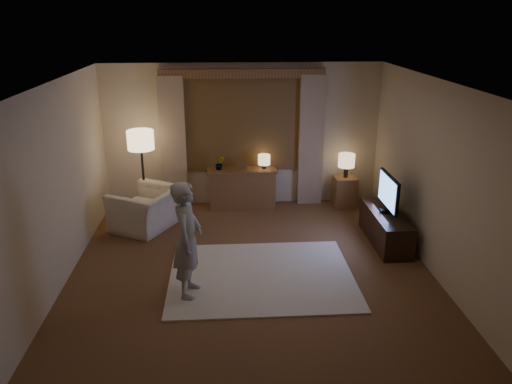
{
  "coord_description": "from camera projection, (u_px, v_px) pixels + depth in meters",
  "views": [
    {
      "loc": [
        -0.33,
        -6.15,
        3.41
      ],
      "look_at": [
        0.11,
        0.6,
        0.98
      ],
      "focal_mm": 35.0,
      "sensor_mm": 36.0,
      "label": 1
    }
  ],
  "objects": [
    {
      "name": "room",
      "position": [
        249.0,
        170.0,
        6.97
      ],
      "size": [
        5.04,
        5.54,
        2.64
      ],
      "color": "brown",
      "rests_on": "ground"
    },
    {
      "name": "rug",
      "position": [
        261.0,
        276.0,
        6.84
      ],
      "size": [
        2.5,
        2.0,
        0.02
      ],
      "primitive_type": "cube",
      "color": "beige",
      "rests_on": "floor"
    },
    {
      "name": "sideboard",
      "position": [
        242.0,
        189.0,
        9.17
      ],
      "size": [
        1.2,
        0.4,
        0.7
      ],
      "primitive_type": "cube",
      "color": "brown",
      "rests_on": "floor"
    },
    {
      "name": "picture_frame",
      "position": [
        242.0,
        166.0,
        9.02
      ],
      "size": [
        0.16,
        0.02,
        0.2
      ],
      "primitive_type": "cube",
      "color": "brown",
      "rests_on": "sideboard"
    },
    {
      "name": "plant",
      "position": [
        220.0,
        164.0,
        8.98
      ],
      "size": [
        0.16,
        0.13,
        0.3
      ],
      "primitive_type": "imported",
      "color": "#999999",
      "rests_on": "sideboard"
    },
    {
      "name": "table_lamp_sideboard",
      "position": [
        264.0,
        160.0,
        9.01
      ],
      "size": [
        0.22,
        0.22,
        0.3
      ],
      "color": "black",
      "rests_on": "sideboard"
    },
    {
      "name": "floor_lamp",
      "position": [
        141.0,
        145.0,
        8.46
      ],
      "size": [
        0.45,
        0.45,
        1.55
      ],
      "color": "black",
      "rests_on": "floor"
    },
    {
      "name": "armchair",
      "position": [
        147.0,
        209.0,
        8.28
      ],
      "size": [
        1.29,
        1.34,
        0.67
      ],
      "primitive_type": "imported",
      "rotation": [
        0.0,
        0.0,
        -2.06
      ],
      "color": "beige",
      "rests_on": "floor"
    },
    {
      "name": "side_table",
      "position": [
        345.0,
        191.0,
        9.27
      ],
      "size": [
        0.4,
        0.4,
        0.56
      ],
      "primitive_type": "cube",
      "color": "brown",
      "rests_on": "floor"
    },
    {
      "name": "table_lamp_side",
      "position": [
        347.0,
        161.0,
        9.07
      ],
      "size": [
        0.3,
        0.3,
        0.44
      ],
      "color": "black",
      "rests_on": "side_table"
    },
    {
      "name": "tv_stand",
      "position": [
        385.0,
        227.0,
        7.79
      ],
      "size": [
        0.45,
        1.4,
        0.5
      ],
      "primitive_type": "cube",
      "color": "black",
      "rests_on": "floor"
    },
    {
      "name": "tv",
      "position": [
        389.0,
        192.0,
        7.59
      ],
      "size": [
        0.2,
        0.84,
        0.6
      ],
      "color": "black",
      "rests_on": "tv_stand"
    },
    {
      "name": "person",
      "position": [
        188.0,
        239.0,
        6.16
      ],
      "size": [
        0.43,
        0.59,
        1.51
      ],
      "primitive_type": "imported",
      "rotation": [
        0.0,
        0.0,
        1.43
      ],
      "color": "#ABA69E",
      "rests_on": "rug"
    }
  ]
}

